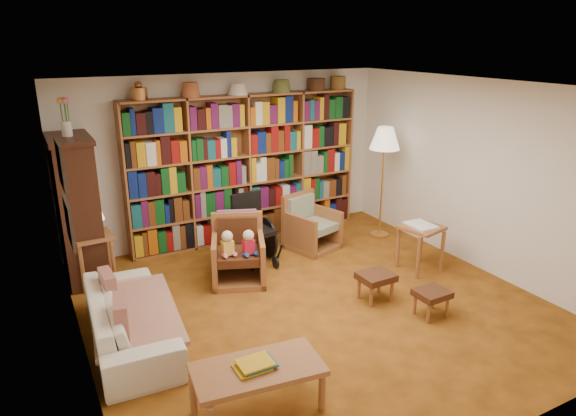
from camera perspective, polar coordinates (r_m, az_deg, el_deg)
floor at (r=6.15m, az=2.81°, el=-10.58°), size 5.00×5.00×0.00m
ceiling at (r=5.40m, az=3.23°, el=13.29°), size 5.00×5.00×0.00m
wall_back at (r=7.82m, az=-6.47°, el=5.54°), size 5.00×0.00×5.00m
wall_front at (r=3.90m, az=22.50°, el=-9.51°), size 5.00×0.00×5.00m
wall_left at (r=4.93m, az=-22.87°, el=-3.68°), size 0.00×5.00×5.00m
wall_right at (r=7.22m, az=20.33°, el=3.40°), size 0.00×5.00×5.00m
bookshelf at (r=7.76m, az=-4.61°, el=4.90°), size 3.60×0.30×2.42m
curio_cabinet at (r=6.93m, az=-22.35°, el=-0.01°), size 0.50×0.95×2.40m
framed_pictures at (r=5.10m, az=-23.51°, el=1.42°), size 0.03×0.52×0.97m
sofa at (r=5.57m, az=-17.16°, el=-11.59°), size 1.91×0.83×0.55m
sofa_throw at (r=5.56m, az=-16.68°, el=-11.26°), size 0.97×1.61×0.04m
cushion_left at (r=5.78m, az=-19.31°, el=-8.68°), size 0.13×0.37×0.36m
cushion_right at (r=5.16m, az=-17.99°, el=-11.94°), size 0.19×0.40×0.39m
side_table_lamp at (r=6.82m, az=-20.74°, el=-4.16°), size 0.46×0.46×0.67m
table_lamp at (r=6.66m, az=-21.20°, el=-0.36°), size 0.33×0.33×0.45m
armchair_leather at (r=6.64m, az=-5.83°, el=-5.03°), size 0.91×0.91×0.85m
armchair_sage at (r=7.63m, az=2.39°, el=-2.12°), size 0.83×0.83×0.80m
wheelchair at (r=7.10m, az=-4.15°, el=-2.61°), size 0.55×0.77×0.96m
floor_lamp at (r=7.85m, az=10.71°, el=7.13°), size 0.46×0.46×1.72m
side_table_papers at (r=7.00m, az=14.57°, el=-2.82°), size 0.58×0.58×0.66m
footstool_a at (r=6.19m, az=9.74°, el=-7.73°), size 0.41×0.35×0.34m
footstool_b at (r=6.01m, az=15.71°, el=-9.31°), size 0.37×0.32×0.31m
coffee_table at (r=4.41m, az=-3.39°, el=-17.75°), size 1.12×0.65×0.49m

